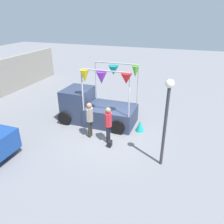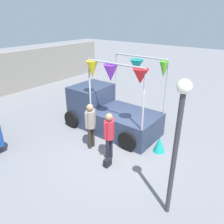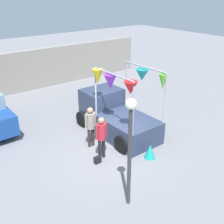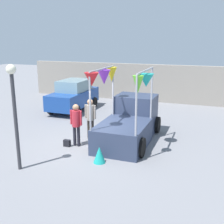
{
  "view_description": "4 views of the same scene",
  "coord_description": "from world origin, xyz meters",
  "views": [
    {
      "loc": [
        -9.1,
        -3.51,
        5.65
      ],
      "look_at": [
        0.26,
        -0.21,
        1.11
      ],
      "focal_mm": 35.0,
      "sensor_mm": 36.0,
      "label": 1
    },
    {
      "loc": [
        -5.79,
        -4.39,
        4.72
      ],
      "look_at": [
        0.13,
        0.17,
        1.37
      ],
      "focal_mm": 35.0,
      "sensor_mm": 36.0,
      "label": 2
    },
    {
      "loc": [
        -6.28,
        -8.17,
        6.3
      ],
      "look_at": [
        0.16,
        0.12,
        1.58
      ],
      "focal_mm": 45.0,
      "sensor_mm": 36.0,
      "label": 3
    },
    {
      "loc": [
        4.41,
        -10.17,
        4.34
      ],
      "look_at": [
        0.72,
        -0.1,
        1.52
      ],
      "focal_mm": 45.0,
      "sensor_mm": 36.0,
      "label": 4
    }
  ],
  "objects": [
    {
      "name": "person_customer",
      "position": [
        -0.74,
        -0.38,
        1.08
      ],
      "size": [
        0.53,
        0.34,
        1.78
      ],
      "color": "black",
      "rests_on": "ground"
    },
    {
      "name": "folded_kite_bundle_teal",
      "position": [
        0.77,
        -1.57,
        0.3
      ],
      "size": [
        0.52,
        0.52,
        0.6
      ],
      "primitive_type": "cone",
      "rotation": [
        0.0,
        0.0,
        0.2
      ],
      "color": "teal",
      "rests_on": "ground"
    },
    {
      "name": "handbag",
      "position": [
        -1.09,
        -0.58,
        0.14
      ],
      "size": [
        0.28,
        0.16,
        0.28
      ],
      "primitive_type": "cube",
      "color": "black",
      "rests_on": "ground"
    },
    {
      "name": "person_vendor",
      "position": [
        -0.57,
        0.64,
        1.1
      ],
      "size": [
        0.53,
        0.34,
        1.8
      ],
      "color": "#2D2823",
      "rests_on": "ground"
    },
    {
      "name": "ground_plane",
      "position": [
        0.0,
        0.0,
        0.0
      ],
      "size": [
        60.0,
        60.0,
        0.0
      ],
      "primitive_type": "plane",
      "color": "slate"
    },
    {
      "name": "street_lamp",
      "position": [
        -1.59,
        -2.98,
        2.36
      ],
      "size": [
        0.32,
        0.32,
        3.57
      ],
      "color": "#333338",
      "rests_on": "ground"
    },
    {
      "name": "vendor_truck",
      "position": [
        1.08,
        1.15,
        0.89
      ],
      "size": [
        2.44,
        4.15,
        3.21
      ],
      "color": "#2D3851",
      "rests_on": "ground"
    }
  ]
}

